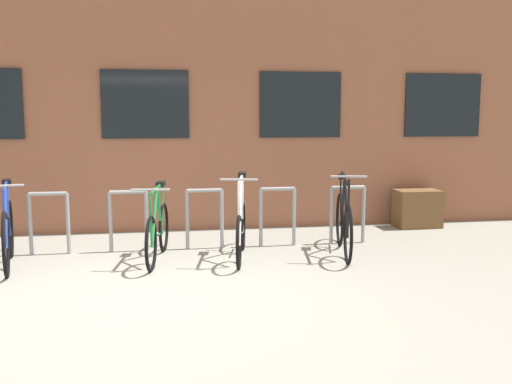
# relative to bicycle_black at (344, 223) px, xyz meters

# --- Properties ---
(ground_plane) EXTENTS (42.00, 42.00, 0.00)m
(ground_plane) POSITION_rel_bicycle_black_xyz_m (-2.55, -1.35, -0.40)
(ground_plane) COLOR gray
(storefront_building) EXTENTS (28.00, 5.30, 4.70)m
(storefront_building) POSITION_rel_bicycle_black_xyz_m (-2.55, 4.48, 1.95)
(storefront_building) COLOR brown
(storefront_building) RESTS_ON ground
(bike_rack) EXTENTS (6.52, 0.05, 0.82)m
(bike_rack) POSITION_rel_bicycle_black_xyz_m (-2.77, 0.55, 0.09)
(bike_rack) COLOR gray
(bike_rack) RESTS_ON ground
(bicycle_black) EXTENTS (0.51, 1.71, 1.09)m
(bicycle_black) POSITION_rel_bicycle_black_xyz_m (0.00, 0.00, 0.00)
(bicycle_black) COLOR black
(bicycle_black) RESTS_ON ground
(bicycle_blue) EXTENTS (0.49, 1.71, 1.04)m
(bicycle_blue) POSITION_rel_bicycle_black_xyz_m (-4.15, 0.05, 0.00)
(bicycle_blue) COLOR black
(bicycle_blue) RESTS_ON ground
(bicycle_green) EXTENTS (0.44, 1.63, 0.97)m
(bicycle_green) POSITION_rel_bicycle_black_xyz_m (-2.39, 0.04, -0.03)
(bicycle_green) COLOR black
(bicycle_green) RESTS_ON ground
(bicycle_white) EXTENTS (0.48, 1.62, 1.08)m
(bicycle_white) POSITION_rel_bicycle_black_xyz_m (-1.35, -0.03, -0.02)
(bicycle_white) COLOR black
(bicycle_white) RESTS_ON ground
(planter_box) EXTENTS (0.70, 0.44, 0.60)m
(planter_box) POSITION_rel_bicycle_black_xyz_m (1.72, 1.50, -0.10)
(planter_box) COLOR brown
(planter_box) RESTS_ON ground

